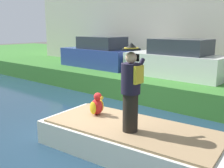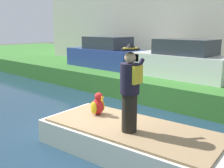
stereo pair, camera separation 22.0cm
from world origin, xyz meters
The scene contains 8 objects.
ground_plane centered at (0.00, 0.00, 0.00)m, with size 80.00×80.00×0.00m, color #4C4742.
canal_water centered at (0.00, 0.00, 0.05)m, with size 6.30×48.00×0.10m, color #1E384C.
grass_bank_far centered at (8.93, 0.00, 0.46)m, with size 11.55×48.00×0.92m, color #38752D.
boat centered at (0.00, -1.40, 0.40)m, with size 2.14×4.33×0.61m.
person_pirate centered at (-0.24, -1.54, 1.64)m, with size 0.61×0.42×1.85m.
parrot_plush centered at (0.09, -0.27, 0.95)m, with size 0.36×0.34×0.57m.
parked_car_white centered at (5.17, 0.11, 1.54)m, with size 1.84×4.06×1.50m.
parked_car_blue centered at (5.17, 4.26, 1.54)m, with size 1.85×4.06×1.50m.
Camera 2 is at (-4.33, -4.71, 2.85)m, focal length 41.77 mm.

